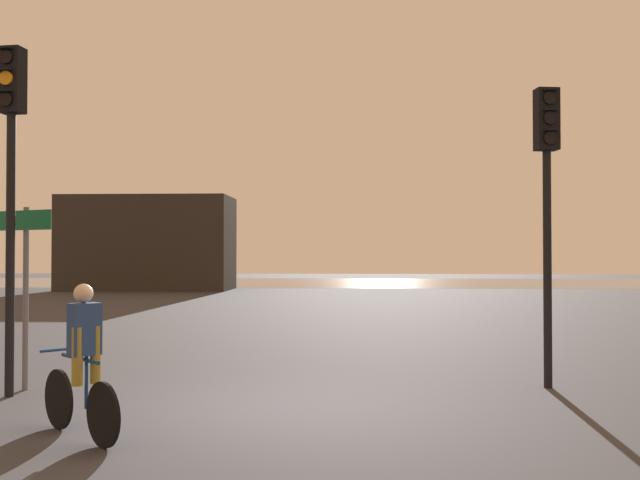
{
  "coord_description": "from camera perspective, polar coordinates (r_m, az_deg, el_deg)",
  "views": [
    {
      "loc": [
        1.13,
        -8.72,
        1.93
      ],
      "look_at": [
        0.5,
        5.0,
        2.2
      ],
      "focal_mm": 40.0,
      "sensor_mm": 36.0,
      "label": 1
    }
  ],
  "objects": [
    {
      "name": "ground_plane",
      "position": [
        9.0,
        -4.77,
        -13.51
      ],
      "size": [
        120.0,
        120.0,
        0.0
      ],
      "primitive_type": "plane",
      "color": "#333338"
    },
    {
      "name": "water_strip",
      "position": [
        47.84,
        1.27,
        -3.42
      ],
      "size": [
        80.0,
        16.0,
        0.01
      ],
      "primitive_type": "cube",
      "color": "slate",
      "rests_on": "ground"
    },
    {
      "name": "distant_building",
      "position": [
        39.36,
        -13.57,
        -0.25
      ],
      "size": [
        8.89,
        4.0,
        5.0
      ],
      "primitive_type": "cube",
      "color": "#2D2823",
      "rests_on": "ground"
    },
    {
      "name": "traffic_light_near_left",
      "position": [
        10.63,
        -23.49,
        6.29
      ],
      "size": [
        0.35,
        0.36,
        4.75
      ],
      "rotation": [
        0.0,
        0.0,
        3.02
      ],
      "color": "black",
      "rests_on": "ground"
    },
    {
      "name": "traffic_light_near_right",
      "position": [
        10.87,
        17.7,
        4.67
      ],
      "size": [
        0.35,
        0.36,
        4.34
      ],
      "rotation": [
        0.0,
        0.0,
        3.26
      ],
      "color": "black",
      "rests_on": "ground"
    },
    {
      "name": "direction_sign_post",
      "position": [
        10.97,
        -22.55,
        -2.27
      ],
      "size": [
        1.01,
        0.49,
        2.6
      ],
      "rotation": [
        0.0,
        0.0,
        2.71
      ],
      "color": "slate",
      "rests_on": "ground"
    },
    {
      "name": "cyclist",
      "position": [
        7.94,
        -18.45,
        -9.12
      ],
      "size": [
        1.26,
        1.21,
        1.62
      ],
      "rotation": [
        0.0,
        0.0,
        0.8
      ],
      "color": "black",
      "rests_on": "ground"
    }
  ]
}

